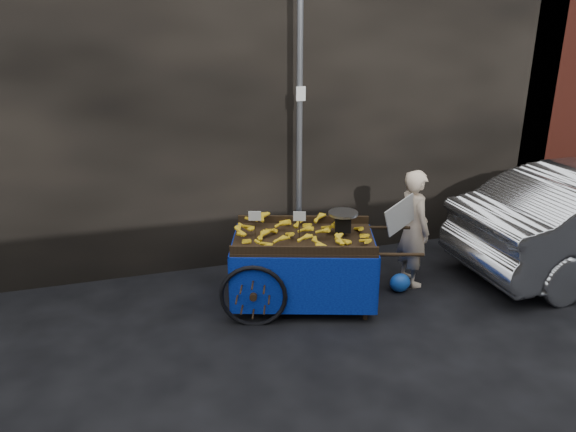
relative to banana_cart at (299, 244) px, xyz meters
name	(u,v)px	position (x,y,z in m)	size (l,w,h in m)	color
ground	(307,313)	(0.01, -0.31, -0.77)	(80.00, 80.00, 0.00)	black
building_wall	(279,74)	(0.41, 2.29, 1.73)	(13.50, 2.00, 5.00)	black
street_pole	(299,124)	(0.31, 0.99, 1.24)	(0.12, 0.10, 4.00)	slate
banana_cart	(299,244)	(0.00, 0.00, 0.00)	(2.49, 1.66, 1.25)	black
vendor	(414,228)	(1.56, 0.07, 0.00)	(0.76, 0.58, 1.54)	beige
plastic_bag	(400,283)	(1.32, -0.13, -0.65)	(0.27, 0.22, 0.24)	#184DB5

